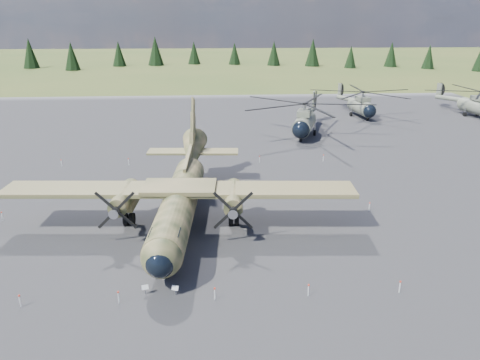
{
  "coord_description": "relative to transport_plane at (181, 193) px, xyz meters",
  "views": [
    {
      "loc": [
        1.89,
        -39.11,
        16.9
      ],
      "look_at": [
        4.64,
        2.0,
        2.62
      ],
      "focal_mm": 35.0,
      "sensor_mm": 36.0,
      "label": 1
    }
  ],
  "objects": [
    {
      "name": "info_placard_left",
      "position": [
        -1.83,
        -11.18,
        -2.31
      ],
      "size": [
        0.46,
        0.28,
        0.68
      ],
      "rotation": [
        0.0,
        0.0,
        0.23
      ],
      "color": "gray",
      "rests_on": "ground"
    },
    {
      "name": "helicopter_mid",
      "position": [
        29.71,
        44.0,
        0.61
      ],
      "size": [
        20.36,
        22.9,
        4.76
      ],
      "rotation": [
        0.0,
        0.0,
        0.09
      ],
      "color": "slate",
      "rests_on": "ground"
    },
    {
      "name": "transport_plane",
      "position": [
        0.0,
        0.0,
        0.0
      ],
      "size": [
        29.23,
        26.51,
        9.63
      ],
      "rotation": [
        0.0,
        0.0,
        -0.07
      ],
      "color": "#323C20",
      "rests_on": "ground"
    },
    {
      "name": "barrier_fence",
      "position": [
        0.18,
        1.35,
        -2.26
      ],
      "size": [
        33.12,
        29.62,
        0.85
      ],
      "color": "silver",
      "rests_on": "ground"
    },
    {
      "name": "info_placard_right",
      "position": [
        0.11,
        -11.39,
        -2.31
      ],
      "size": [
        0.47,
        0.31,
        0.68
      ],
      "rotation": [
        0.0,
        0.0,
        -0.31
      ],
      "color": "gray",
      "rests_on": "ground"
    },
    {
      "name": "ground",
      "position": [
        0.64,
        1.42,
        -2.77
      ],
      "size": [
        500.0,
        500.0,
        0.0
      ],
      "primitive_type": "plane",
      "color": "brown",
      "rests_on": "ground"
    },
    {
      "name": "treeline",
      "position": [
        -4.69,
        -0.6,
        1.95
      ],
      "size": [
        307.49,
        299.77,
        11.0
      ],
      "color": "black",
      "rests_on": "ground"
    },
    {
      "name": "helicopter_near",
      "position": [
        16.73,
        30.23,
        0.94
      ],
      "size": [
        25.98,
        26.15,
        5.22
      ],
      "rotation": [
        0.0,
        0.0,
        -0.32
      ],
      "color": "slate",
      "rests_on": "ground"
    },
    {
      "name": "helicopter_far",
      "position": [
        50.46,
        42.71,
        0.64
      ],
      "size": [
        21.81,
        23.63,
        4.8
      ],
      "rotation": [
        0.0,
        0.0,
        0.17
      ],
      "color": "slate",
      "rests_on": "ground"
    },
    {
      "name": "apron",
      "position": [
        0.64,
        11.42,
        -2.77
      ],
      "size": [
        120.0,
        120.0,
        0.04
      ],
      "primitive_type": "cube",
      "color": "slate",
      "rests_on": "ground"
    }
  ]
}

